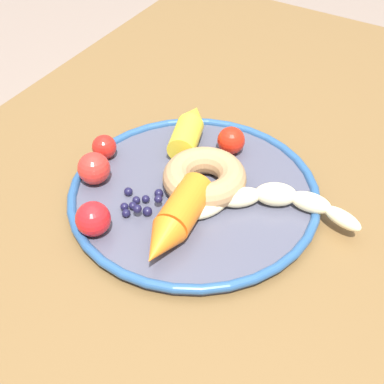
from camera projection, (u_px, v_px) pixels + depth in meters
dining_table at (176, 264)px, 0.78m from camera, size 1.30×0.74×0.70m
plate at (192, 194)px, 0.75m from camera, size 0.32×0.32×0.02m
banana at (276, 202)px, 0.71m from camera, size 0.11×0.19×0.03m
carrot_orange at (174, 222)px, 0.67m from camera, size 0.14×0.06×0.04m
carrot_yellow at (189, 129)px, 0.81m from camera, size 0.11×0.07×0.04m
donut at (205, 178)px, 0.74m from camera, size 0.13×0.13×0.04m
blueberry_pile at (140, 203)px, 0.72m from camera, size 0.06×0.06×0.02m
tomato_near at (95, 168)px, 0.75m from camera, size 0.04×0.04×0.04m
tomato_mid at (104, 147)px, 0.79m from camera, size 0.03×0.03×0.03m
tomato_far at (232, 141)px, 0.79m from camera, size 0.04×0.04×0.04m
tomato_extra at (93, 219)px, 0.68m from camera, size 0.04×0.04×0.04m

